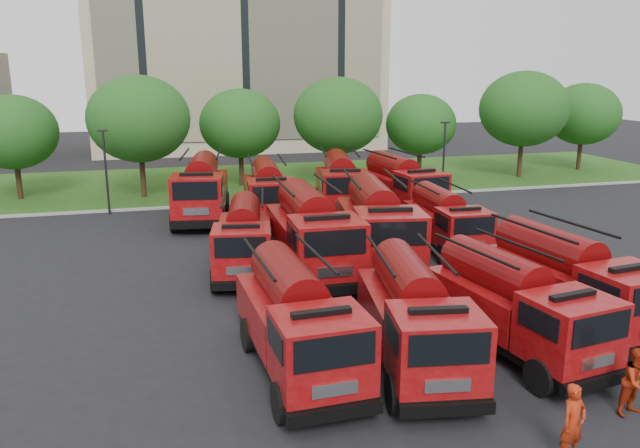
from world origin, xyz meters
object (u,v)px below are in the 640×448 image
Objects in this scene: fire_truck_8 at (201,189)px; fire_truck_3 at (570,280)px; fire_truck_0 at (297,320)px; firefighter_5 at (487,262)px; fire_truck_2 at (514,305)px; fire_truck_6 at (377,225)px; fire_truck_1 at (414,317)px; fire_truck_9 at (268,193)px; firefighter_1 at (632,414)px; fire_truck_10 at (341,184)px; fire_truck_5 at (312,233)px; fire_truck_7 at (445,221)px; firefighter_4 at (359,294)px; fire_truck_11 at (400,185)px; fire_truck_4 at (244,238)px.

fire_truck_3 is at bearing -50.89° from fire_truck_8.
fire_truck_0 is 4.75× the size of firefighter_5.
fire_truck_2 is 9.58m from fire_truck_6.
fire_truck_9 reaches higher than fire_truck_1.
firefighter_1 is (2.12, -13.57, -1.83)m from fire_truck_6.
fire_truck_9 is 4.72m from fire_truck_10.
fire_truck_0 is at bearing -91.91° from fire_truck_9.
fire_truck_5 reaches higher than fire_truck_0.
fire_truck_7 reaches higher than firefighter_4.
fire_truck_11 is (3.58, -0.75, -0.06)m from fire_truck_10.
fire_truck_8 is 1.02× the size of fire_truck_10.
firefighter_4 is (3.96, -3.90, -1.53)m from fire_truck_4.
fire_truck_1 is 9.92m from fire_truck_6.
fire_truck_3 is 4.03× the size of firefighter_1.
fire_truck_9 is at bearing -26.78° from firefighter_5.
fire_truck_5 is at bearing -162.52° from fire_truck_7.
fire_truck_3 is at bearing -70.17° from fire_truck_10.
fire_truck_5 is 1.04× the size of fire_truck_11.
fire_truck_6 is (5.96, -0.43, 0.30)m from fire_truck_4.
fire_truck_3 is 10.45m from fire_truck_5.
fire_truck_9 is at bearing 105.52° from fire_truck_3.
firefighter_5 is at bearing -45.26° from fire_truck_9.
fire_truck_1 reaches higher than firefighter_4.
fire_truck_1 is 0.86× the size of fire_truck_6.
fire_truck_1 is at bearing -83.53° from fire_truck_5.
firefighter_5 is at bearing -35.46° from fire_truck_8.
fire_truck_7 is 8.21m from fire_truck_11.
firefighter_5 is (8.32, -10.26, -1.69)m from fire_truck_9.
fire_truck_6 is 1.02× the size of fire_truck_10.
fire_truck_5 reaches higher than fire_truck_2.
fire_truck_6 is 1.01× the size of fire_truck_8.
fire_truck_6 is at bearing 87.35° from fire_truck_2.
fire_truck_5 reaches higher than fire_truck_11.
fire_truck_1 is 4.82× the size of firefighter_5.
fire_truck_2 is 11.20m from fire_truck_7.
fire_truck_10 reaches higher than fire_truck_0.
firefighter_1 is (0.78, -23.77, -1.78)m from fire_truck_10.
fire_truck_0 is 13.56m from firefighter_5.
fire_truck_8 is at bearing 142.14° from fire_truck_7.
firefighter_1 is 10.90m from firefighter_4.
fire_truck_9 is at bearing -157.46° from fire_truck_10.
firefighter_4 is (-4.11, 10.10, 0.00)m from firefighter_1.
fire_truck_3 is 0.97× the size of fire_truck_9.
firefighter_4 is at bearing 107.77° from fire_truck_2.
fire_truck_1 reaches higher than fire_truck_7.
fire_truck_3 reaches higher than firefighter_5.
fire_truck_8 reaches higher than fire_truck_1.
fire_truck_5 is at bearing 106.31° from fire_truck_2.
fire_truck_9 is (-0.11, 9.84, -0.14)m from fire_truck_5.
fire_truck_4 is 0.85× the size of fire_truck_8.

